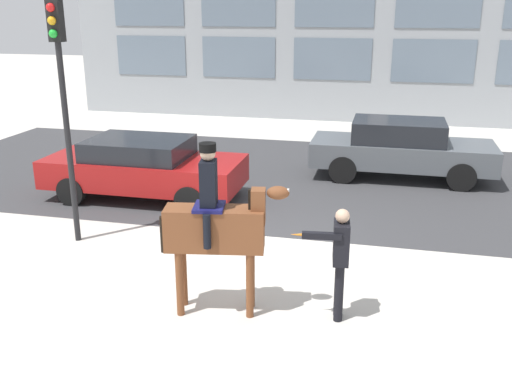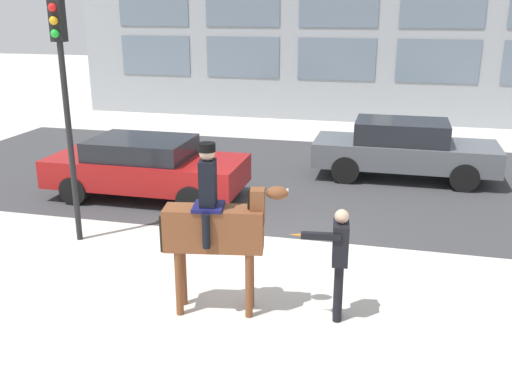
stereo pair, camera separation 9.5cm
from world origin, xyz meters
name	(u,v)px [view 1 (the left image)]	position (x,y,z in m)	size (l,w,h in m)	color
ground_plane	(257,246)	(0.00, 0.00, 0.00)	(80.00, 80.00, 0.00)	beige
road_surface	(297,177)	(0.00, 4.75, 0.00)	(21.31, 8.50, 0.01)	#38383A
mounted_horse_lead	(217,225)	(0.00, -2.50, 1.37)	(1.85, 0.68, 2.58)	brown
pedestrian_bystander	(340,255)	(1.75, -2.32, 1.00)	(0.82, 0.50, 1.69)	black
street_car_near_lane	(143,167)	(-3.27, 2.23, 0.76)	(4.61, 2.02, 1.43)	maroon
street_car_far_lane	(401,148)	(2.66, 5.31, 0.81)	(4.70, 1.85, 1.55)	#51565B
traffic_light	(62,87)	(-3.47, -0.53, 2.98)	(0.24, 0.29, 4.49)	black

